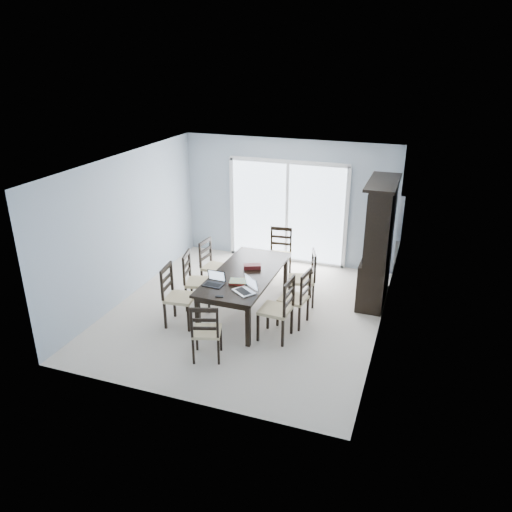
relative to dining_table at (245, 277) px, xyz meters
The scene contains 24 objects.
floor 0.67m from the dining_table, ahead, with size 5.00×5.00×0.00m, color beige.
ceiling 1.93m from the dining_table, ahead, with size 5.00×5.00×0.00m, color white.
back_wall 2.58m from the dining_table, 90.00° to the left, with size 4.50×0.02×2.60m, color #9BABBA.
wall_left 2.34m from the dining_table, behind, with size 0.02×5.00×2.60m, color #9BABBA.
wall_right 2.34m from the dining_table, ahead, with size 0.02×5.00×2.60m, color #9BABBA.
balcony 3.57m from the dining_table, 90.00° to the left, with size 4.50×2.00×0.10m, color gray.
railing 4.50m from the dining_table, 90.00° to the left, with size 4.50×0.06×1.10m, color #99999E.
dining_table is the anchor object (origin of this frame).
china_hutch 2.41m from the dining_table, 31.71° to the left, with size 0.50×1.38×2.20m.
sliding_door 2.51m from the dining_table, 90.00° to the left, with size 2.52×0.05×2.18m.
chair_left_near 1.22m from the dining_table, 141.68° to the right, with size 0.51×0.49×1.19m.
chair_left_mid 0.93m from the dining_table, behind, with size 0.54×0.53×1.17m.
chair_left_far 1.14m from the dining_table, 145.51° to the left, with size 0.47×0.46×1.12m.
chair_right_near 1.05m from the dining_table, 37.13° to the right, with size 0.49×0.48×1.20m.
chair_right_mid 0.98m from the dining_table, ahead, with size 0.48×0.47×1.12m.
chair_right_far 1.13m from the dining_table, 36.64° to the left, with size 0.56×0.55×1.15m.
chair_end_near 1.58m from the dining_table, 90.30° to the right, with size 0.51×0.52×1.07m.
chair_end_far 1.65m from the dining_table, 86.30° to the left, with size 0.47×0.48×1.15m.
laptop_dark 0.72m from the dining_table, 115.57° to the right, with size 0.32×0.23×0.21m.
laptop_silver 0.76m from the dining_table, 70.99° to the right, with size 0.42×0.40×0.24m.
book_stack 0.44m from the dining_table, 84.79° to the right, with size 0.33×0.28×0.05m.
cell_phone 0.98m from the dining_table, 92.96° to the right, with size 0.12×0.06×0.01m, color black.
game_box 0.23m from the dining_table, 73.82° to the left, with size 0.29×0.15×0.07m, color #541019.
hot_tub 3.62m from the dining_table, 101.34° to the left, with size 1.90×1.74×0.89m.
Camera 1 is at (2.75, -7.15, 4.21)m, focal length 35.00 mm.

